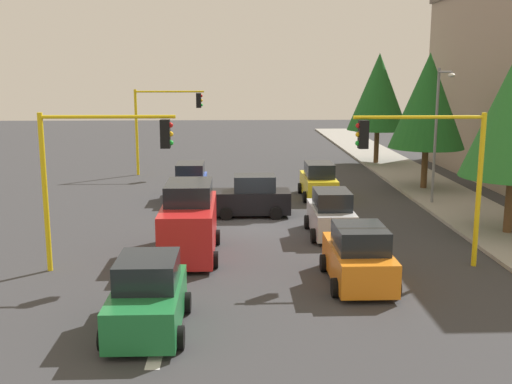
{
  "coord_description": "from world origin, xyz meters",
  "views": [
    {
      "loc": [
        26.59,
        -1.04,
        6.85
      ],
      "look_at": [
        -1.76,
        -0.02,
        1.2
      ],
      "focal_mm": 42.79,
      "sensor_mm": 36.0,
      "label": 1
    }
  ],
  "objects_px": {
    "traffic_signal_far_right": "(163,115)",
    "car_orange": "(359,257)",
    "traffic_signal_near_left": "(429,159)",
    "delivery_van_red": "(189,222)",
    "car_silver": "(331,215)",
    "tree_roadside_mid": "(428,101)",
    "car_blue": "(190,183)",
    "car_green": "(148,298)",
    "street_lamp_curbside": "(439,122)",
    "car_black": "(252,197)",
    "car_yellow": "(319,182)",
    "traffic_signal_near_right": "(98,160)",
    "tree_roadside_far": "(379,92)"
  },
  "relations": [
    {
      "from": "traffic_signal_far_right",
      "to": "car_orange",
      "type": "xyz_separation_m",
      "value": [
        21.69,
        8.68,
        -3.11
      ]
    },
    {
      "from": "traffic_signal_near_left",
      "to": "delivery_van_red",
      "type": "distance_m",
      "value": 8.95
    },
    {
      "from": "traffic_signal_near_left",
      "to": "car_orange",
      "type": "relative_size",
      "value": 1.38
    },
    {
      "from": "delivery_van_red",
      "to": "car_orange",
      "type": "distance_m",
      "value": 6.63
    },
    {
      "from": "delivery_van_red",
      "to": "car_silver",
      "type": "relative_size",
      "value": 1.3
    },
    {
      "from": "tree_roadside_mid",
      "to": "car_blue",
      "type": "bearing_deg",
      "value": -80.88
    },
    {
      "from": "delivery_van_red",
      "to": "car_green",
      "type": "height_order",
      "value": "delivery_van_red"
    },
    {
      "from": "street_lamp_curbside",
      "to": "traffic_signal_far_right",
      "type": "bearing_deg",
      "value": -124.9
    },
    {
      "from": "delivery_van_red",
      "to": "car_orange",
      "type": "relative_size",
      "value": 1.21
    },
    {
      "from": "car_black",
      "to": "delivery_van_red",
      "type": "bearing_deg",
      "value": -21.56
    },
    {
      "from": "traffic_signal_far_right",
      "to": "car_yellow",
      "type": "relative_size",
      "value": 1.41
    },
    {
      "from": "traffic_signal_near_right",
      "to": "car_orange",
      "type": "height_order",
      "value": "traffic_signal_near_right"
    },
    {
      "from": "car_green",
      "to": "car_yellow",
      "type": "bearing_deg",
      "value": 157.91
    },
    {
      "from": "traffic_signal_near_right",
      "to": "traffic_signal_far_right",
      "type": "bearing_deg",
      "value": -179.92
    },
    {
      "from": "delivery_van_red",
      "to": "street_lamp_curbside",
      "type": "bearing_deg",
      "value": 123.77
    },
    {
      "from": "street_lamp_curbside",
      "to": "tree_roadside_mid",
      "type": "xyz_separation_m",
      "value": [
        -4.39,
        0.8,
        0.82
      ]
    },
    {
      "from": "car_yellow",
      "to": "car_blue",
      "type": "relative_size",
      "value": 1.02
    },
    {
      "from": "car_yellow",
      "to": "traffic_signal_far_right",
      "type": "bearing_deg",
      "value": -130.82
    },
    {
      "from": "traffic_signal_near_left",
      "to": "car_black",
      "type": "relative_size",
      "value": 1.45
    },
    {
      "from": "tree_roadside_far",
      "to": "car_green",
      "type": "bearing_deg",
      "value": -23.89
    },
    {
      "from": "tree_roadside_mid",
      "to": "tree_roadside_far",
      "type": "height_order",
      "value": "tree_roadside_far"
    },
    {
      "from": "street_lamp_curbside",
      "to": "car_silver",
      "type": "relative_size",
      "value": 1.89
    },
    {
      "from": "traffic_signal_near_right",
      "to": "delivery_van_red",
      "type": "height_order",
      "value": "traffic_signal_near_right"
    },
    {
      "from": "tree_roadside_far",
      "to": "car_yellow",
      "type": "height_order",
      "value": "tree_roadside_far"
    },
    {
      "from": "traffic_signal_far_right",
      "to": "tree_roadside_far",
      "type": "distance_m",
      "value": 15.77
    },
    {
      "from": "car_black",
      "to": "car_green",
      "type": "relative_size",
      "value": 0.99
    },
    {
      "from": "traffic_signal_near_right",
      "to": "car_black",
      "type": "relative_size",
      "value": 1.46
    },
    {
      "from": "car_blue",
      "to": "car_orange",
      "type": "bearing_deg",
      "value": 25.32
    },
    {
      "from": "tree_roadside_far",
      "to": "car_yellow",
      "type": "distance_m",
      "value": 14.1
    },
    {
      "from": "car_green",
      "to": "traffic_signal_far_right",
      "type": "bearing_deg",
      "value": -174.73
    },
    {
      "from": "tree_roadside_mid",
      "to": "street_lamp_curbside",
      "type": "bearing_deg",
      "value": -10.33
    },
    {
      "from": "tree_roadside_mid",
      "to": "car_yellow",
      "type": "relative_size",
      "value": 1.96
    },
    {
      "from": "traffic_signal_near_left",
      "to": "delivery_van_red",
      "type": "xyz_separation_m",
      "value": [
        -1.62,
        -8.41,
        -2.59
      ]
    },
    {
      "from": "car_black",
      "to": "car_blue",
      "type": "xyz_separation_m",
      "value": [
        -3.85,
        -3.19,
        0.0
      ]
    },
    {
      "from": "car_yellow",
      "to": "car_green",
      "type": "bearing_deg",
      "value": -22.09
    },
    {
      "from": "traffic_signal_far_right",
      "to": "tree_roadside_far",
      "type": "bearing_deg",
      "value": 104.75
    },
    {
      "from": "delivery_van_red",
      "to": "traffic_signal_near_right",
      "type": "bearing_deg",
      "value": -60.96
    },
    {
      "from": "delivery_van_red",
      "to": "car_silver",
      "type": "bearing_deg",
      "value": 114.48
    },
    {
      "from": "traffic_signal_far_right",
      "to": "car_yellow",
      "type": "height_order",
      "value": "traffic_signal_far_right"
    },
    {
      "from": "traffic_signal_near_right",
      "to": "car_yellow",
      "type": "distance_m",
      "value": 15.44
    },
    {
      "from": "traffic_signal_far_right",
      "to": "tree_roadside_mid",
      "type": "relative_size",
      "value": 0.72
    },
    {
      "from": "traffic_signal_far_right",
      "to": "car_yellow",
      "type": "xyz_separation_m",
      "value": [
        7.99,
        9.25,
        -3.11
      ]
    },
    {
      "from": "tree_roadside_mid",
      "to": "car_orange",
      "type": "bearing_deg",
      "value": -24.09
    },
    {
      "from": "street_lamp_curbside",
      "to": "tree_roadside_far",
      "type": "distance_m",
      "value": 14.43
    },
    {
      "from": "car_orange",
      "to": "car_black",
      "type": "distance_m",
      "value": 10.21
    },
    {
      "from": "traffic_signal_far_right",
      "to": "car_orange",
      "type": "bearing_deg",
      "value": 21.81
    },
    {
      "from": "delivery_van_red",
      "to": "car_orange",
      "type": "xyz_separation_m",
      "value": [
        3.31,
        5.73,
        -0.38
      ]
    },
    {
      "from": "traffic_signal_far_right",
      "to": "car_orange",
      "type": "relative_size",
      "value": 1.43
    },
    {
      "from": "car_orange",
      "to": "car_silver",
      "type": "height_order",
      "value": "same"
    },
    {
      "from": "traffic_signal_far_right",
      "to": "tree_roadside_far",
      "type": "height_order",
      "value": "tree_roadside_far"
    }
  ]
}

